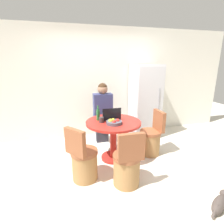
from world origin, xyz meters
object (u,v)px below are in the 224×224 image
Objects in this scene: chair_right_side at (151,140)px; laptop at (111,117)px; person_seated at (102,111)px; fruit_bowl at (114,122)px; chair_near_left_corner at (84,162)px; dining_table at (113,132)px; refrigerator at (145,101)px; bottle at (98,115)px; cat at (220,203)px; chair_near_camera at (127,167)px.

laptop is (-0.80, 0.11, 0.50)m from chair_right_side.
person_seated is 0.87m from fruit_bowl.
chair_near_left_corner is at bearing 65.47° from person_seated.
chair_near_left_corner is at bearing -70.47° from chair_right_side.
person_seated is (-0.05, 0.73, 0.21)m from dining_table.
chair_near_left_corner is 0.65× the size of person_seated.
chair_near_left_corner is at bearing 45.52° from laptop.
chair_right_side is (1.39, 0.48, 0.00)m from chair_near_left_corner.
refrigerator is 6.35× the size of fruit_bowl.
chair_right_side is 1.19m from bottle.
chair_right_side is 1.93× the size of cat.
chair_near_left_corner and chair_right_side have the same top height.
person_seated reaches higher than laptop.
chair_near_left_corner is at bearing -149.31° from fruit_bowl.
bottle is at bearing -148.87° from refrigerator.
bottle is (-1.31, -0.79, -0.01)m from refrigerator.
laptop is at bearing -142.48° from refrigerator.
person_seated is at bearing -169.43° from refrigerator.
cat is (0.98, -1.52, -0.47)m from dining_table.
chair_right_side is at bearing -106.15° from refrigerator.
refrigerator is at bearing 41.58° from dining_table.
bottle is (0.35, 0.63, 0.56)m from chair_near_left_corner.
laptop is 1.26× the size of bottle.
fruit_bowl is at bearing -51.54° from bottle.
fruit_bowl is (-0.03, -0.14, 0.23)m from dining_table.
chair_near_camera is 0.65× the size of person_seated.
chair_near_camera is at bearing -89.99° from dining_table.
refrigerator is 6.36× the size of bottle.
chair_right_side is 3.22× the size of fruit_bowl.
bottle reaches higher than chair_right_side.
chair_right_side is at bearing 171.85° from laptop.
person_seated is at bearing 70.86° from bottle.
chair_right_side is 0.95m from fruit_bowl.
laptop is at bearing 88.06° from fruit_bowl.
chair_near_camera is 1.02m from laptop.
dining_table is at bearing 93.31° from cat.
fruit_bowl is at bearing 91.71° from person_seated.
dining_table is at bearing 99.54° from laptop.
cat is at bearing -53.36° from bottle.
dining_table is 0.27m from laptop.
person_seated reaches higher than dining_table.
person_seated is at bearing 91.71° from fruit_bowl.
person_seated is 2.98× the size of cat.
chair_right_side is 1.54m from cat.
chair_near_left_corner is at bearing -25.60° from chair_near_camera.
refrigerator is at bearing -121.55° from chair_near_camera.
bottle is (-0.24, 0.03, 0.06)m from laptop.
chair_near_left_corner reaches higher than cat.
fruit_bowl is (0.58, 0.34, 0.49)m from chair_near_left_corner.
chair_near_camera is 1.00× the size of chair_right_side.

